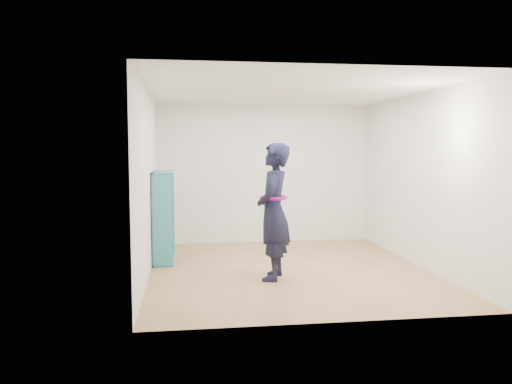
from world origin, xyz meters
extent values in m
plane|color=#9A6C46|center=(0.00, 0.00, 0.00)|extent=(4.50, 4.50, 0.00)
plane|color=white|center=(0.00, 0.00, 2.60)|extent=(4.50, 4.50, 0.00)
cube|color=white|center=(-2.00, 0.00, 1.30)|extent=(0.02, 4.50, 2.60)
cube|color=white|center=(2.00, 0.00, 1.30)|extent=(0.02, 4.50, 2.60)
cube|color=white|center=(0.00, 2.25, 1.30)|extent=(4.00, 0.02, 2.60)
cube|color=white|center=(0.00, -2.25, 1.30)|extent=(4.00, 0.02, 2.60)
cube|color=teal|center=(-1.84, 0.41, 0.70)|extent=(0.31, 0.02, 1.41)
cube|color=teal|center=(-1.84, 1.44, 0.70)|extent=(0.31, 0.02, 1.41)
cube|color=teal|center=(-1.84, 0.93, 0.01)|extent=(0.31, 1.06, 0.02)
cube|color=teal|center=(-1.84, 0.93, 1.40)|extent=(0.31, 1.06, 0.02)
cube|color=teal|center=(-1.98, 0.93, 0.70)|extent=(0.02, 1.06, 1.41)
cube|color=teal|center=(-1.84, 0.76, 0.70)|extent=(0.29, 0.02, 1.37)
cube|color=teal|center=(-1.84, 1.10, 0.70)|extent=(0.29, 0.02, 1.37)
cube|color=teal|center=(-1.84, 0.93, 0.36)|extent=(0.29, 1.01, 0.02)
cube|color=teal|center=(-1.84, 0.93, 0.70)|extent=(0.29, 1.01, 0.02)
cube|color=teal|center=(-1.84, 0.93, 1.05)|extent=(0.29, 1.01, 0.02)
cube|color=beige|center=(-1.82, 0.58, 0.06)|extent=(0.19, 0.12, 0.05)
cube|color=black|center=(-1.81, 0.54, 0.47)|extent=(0.16, 0.14, 0.19)
cube|color=maroon|center=(-1.81, 0.54, 0.81)|extent=(0.16, 0.14, 0.18)
cube|color=silver|center=(-1.82, 0.58, 1.09)|extent=(0.19, 0.12, 0.07)
cube|color=navy|center=(-1.81, 0.88, 0.13)|extent=(0.16, 0.14, 0.19)
cube|color=brown|center=(-1.81, 0.88, 0.48)|extent=(0.16, 0.14, 0.20)
cube|color=#BFB28C|center=(-1.82, 0.92, 0.74)|extent=(0.19, 0.12, 0.05)
cube|color=#26594C|center=(-1.81, 0.88, 1.18)|extent=(0.16, 0.14, 0.25)
cube|color=beige|center=(-1.81, 1.21, 0.16)|extent=(0.16, 0.14, 0.25)
cube|color=black|center=(-1.82, 1.26, 0.41)|extent=(0.19, 0.12, 0.07)
cube|color=maroon|center=(-1.81, 1.21, 0.83)|extent=(0.16, 0.14, 0.24)
cube|color=silver|center=(-1.81, 1.21, 1.15)|extent=(0.16, 0.14, 0.20)
imported|color=black|center=(-0.31, -0.47, 0.93)|extent=(0.62, 0.78, 1.85)
torus|color=#AE0D82|center=(-0.31, -0.47, 1.12)|extent=(0.48, 0.48, 0.04)
cube|color=silver|center=(-0.42, -0.36, 1.05)|extent=(0.03, 0.08, 0.12)
cube|color=black|center=(-0.42, -0.36, 1.05)|extent=(0.03, 0.08, 0.12)
camera|label=1|loc=(-1.47, -7.06, 1.78)|focal=35.00mm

